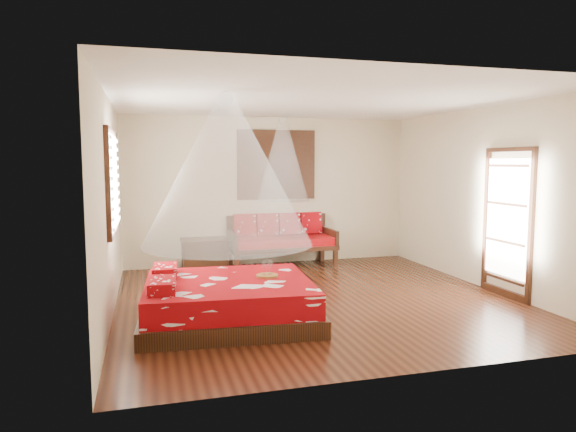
# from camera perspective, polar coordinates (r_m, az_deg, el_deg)

# --- Properties ---
(room) EXTENTS (5.54, 5.54, 2.84)m
(room) POSITION_cam_1_polar(r_m,az_deg,el_deg) (7.24, 3.09, 1.64)
(room) COLOR black
(room) RESTS_ON ground
(bed) EXTENTS (2.22, 2.04, 0.64)m
(bed) POSITION_cam_1_polar(r_m,az_deg,el_deg) (6.46, -6.77, -9.28)
(bed) COLOR black
(bed) RESTS_ON floor
(daybed) EXTENTS (1.96, 0.87, 0.98)m
(daybed) POSITION_cam_1_polar(r_m,az_deg,el_deg) (9.64, -0.79, -2.50)
(daybed) COLOR black
(daybed) RESTS_ON floor
(storage_chest) EXTENTS (0.83, 0.61, 0.56)m
(storage_chest) POSITION_cam_1_polar(r_m,az_deg,el_deg) (9.49, -9.27, -4.18)
(storage_chest) COLOR black
(storage_chest) RESTS_ON floor
(shutter_panel) EXTENTS (1.52, 0.06, 1.32)m
(shutter_panel) POSITION_cam_1_polar(r_m,az_deg,el_deg) (9.86, -1.29, 5.71)
(shutter_panel) COLOR black
(shutter_panel) RESTS_ON wall_back
(window_left) EXTENTS (0.10, 1.74, 1.34)m
(window_left) POSITION_cam_1_polar(r_m,az_deg,el_deg) (7.06, -18.85, 3.65)
(window_left) COLOR black
(window_left) RESTS_ON wall_left
(glazed_door) EXTENTS (0.08, 1.02, 2.16)m
(glazed_door) POSITION_cam_1_polar(r_m,az_deg,el_deg) (8.05, 23.17, -0.76)
(glazed_door) COLOR black
(glazed_door) RESTS_ON floor
(wine_tray) EXTENTS (0.28, 0.28, 0.22)m
(wine_tray) POSITION_cam_1_polar(r_m,az_deg,el_deg) (6.55, -2.33, -6.25)
(wine_tray) COLOR brown
(wine_tray) RESTS_ON bed
(mosquito_net_main) EXTENTS (2.06, 2.06, 1.80)m
(mosquito_net_main) POSITION_cam_1_polar(r_m,az_deg,el_deg) (6.23, -6.78, 5.05)
(mosquito_net_main) COLOR white
(mosquito_net_main) RESTS_ON ceiling
(mosquito_net_daybed) EXTENTS (0.94, 0.94, 1.50)m
(mosquito_net_daybed) POSITION_cam_1_polar(r_m,az_deg,el_deg) (9.40, -0.59, 6.31)
(mosquito_net_daybed) COLOR white
(mosquito_net_daybed) RESTS_ON ceiling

